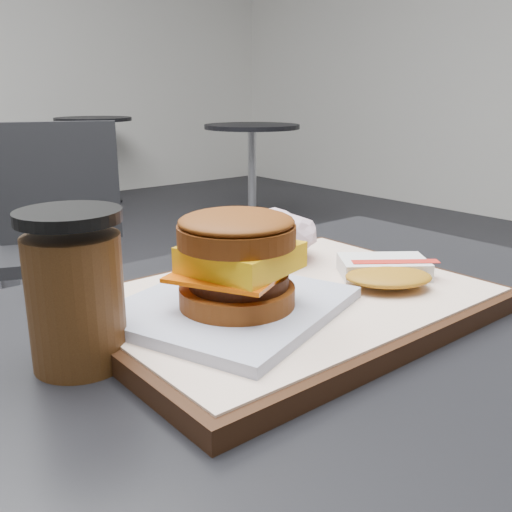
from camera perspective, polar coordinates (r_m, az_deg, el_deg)
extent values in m
cube|color=black|center=(0.53, 6.68, -9.24)|extent=(0.80, 0.60, 0.04)
cube|color=black|center=(0.56, 3.24, -4.82)|extent=(0.38, 0.28, 0.02)
cube|color=silver|center=(0.55, 3.26, -3.85)|extent=(0.36, 0.26, 0.00)
cube|color=silver|center=(0.51, -2.59, -5.07)|extent=(0.24, 0.22, 0.01)
cylinder|color=brown|center=(0.49, -1.90, -3.93)|extent=(0.13, 0.13, 0.02)
cylinder|color=#341407|center=(0.49, -1.73, -2.35)|extent=(0.11, 0.11, 0.01)
cube|color=#F46008|center=(0.49, -2.45, -1.61)|extent=(0.12, 0.12, 0.00)
cube|color=yellow|center=(0.48, -1.52, -0.12)|extent=(0.10, 0.10, 0.02)
cylinder|color=#64300E|center=(0.48, -1.96, 2.12)|extent=(0.13, 0.13, 0.02)
ellipsoid|color=brown|center=(0.47, -1.98, 3.46)|extent=(0.12, 0.12, 0.02)
cube|color=silver|center=(0.62, 12.61, -1.08)|extent=(0.10, 0.10, 0.02)
cube|color=red|center=(0.61, 13.78, -0.54)|extent=(0.08, 0.07, 0.00)
ellipsoid|color=#C2861F|center=(0.58, 13.12, -2.05)|extent=(0.11, 0.10, 0.01)
cylinder|color=#41240F|center=(0.46, -17.52, -4.35)|extent=(0.07, 0.07, 0.11)
cylinder|color=black|center=(0.44, -18.26, 3.82)|extent=(0.08, 0.08, 0.01)
cylinder|color=#A0A0A5|center=(2.10, -22.89, -6.25)|extent=(0.06, 0.06, 0.44)
cube|color=black|center=(2.03, -23.63, 0.04)|extent=(0.55, 0.55, 0.04)
cube|color=black|center=(2.04, -19.21, 6.95)|extent=(0.38, 0.18, 0.40)
cylinder|color=black|center=(4.15, -0.38, 2.78)|extent=(0.40, 0.40, 0.02)
cylinder|color=#A5A5AA|center=(4.08, -0.39, 7.70)|extent=(0.06, 0.06, 0.70)
cylinder|color=black|center=(4.05, -0.40, 12.82)|extent=(0.66, 0.66, 0.03)
cylinder|color=black|center=(5.37, -15.38, 5.31)|extent=(0.40, 0.40, 0.02)
cylinder|color=#A5A5AA|center=(5.32, -15.67, 9.11)|extent=(0.06, 0.06, 0.70)
cylinder|color=black|center=(5.29, -15.98, 13.03)|extent=(0.66, 0.66, 0.03)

